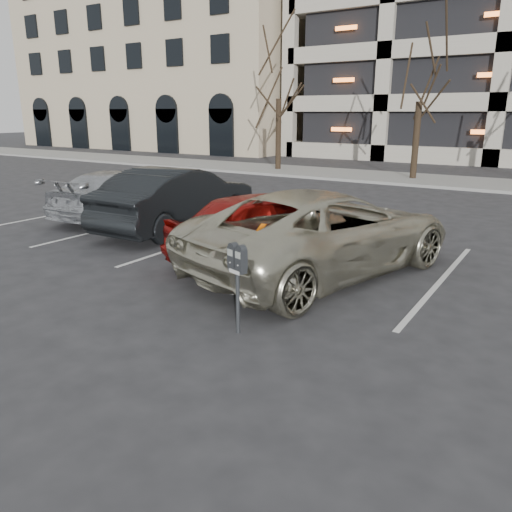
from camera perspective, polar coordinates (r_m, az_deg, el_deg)
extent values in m
plane|color=#28282B|center=(8.00, 6.69, -5.66)|extent=(140.00, 140.00, 0.00)
cube|color=gray|center=(23.11, 24.67, 7.47)|extent=(80.00, 4.00, 0.12)
cube|color=silver|center=(16.09, -22.28, 4.35)|extent=(0.10, 5.20, 0.00)
cube|color=silver|center=(13.92, -15.54, 3.30)|extent=(0.10, 5.20, 0.00)
cube|color=silver|center=(12.02, -6.53, 1.83)|extent=(0.10, 5.20, 0.00)
cube|color=silver|center=(10.53, 5.39, -0.20)|extent=(0.10, 5.20, 0.00)
cube|color=silver|center=(9.65, 20.32, -2.70)|extent=(0.10, 5.20, 0.00)
cube|color=tan|center=(48.39, -8.22, 21.34)|extent=(26.00, 16.00, 15.00)
cylinder|color=black|center=(26.29, 2.57, 13.59)|extent=(0.28, 0.28, 3.61)
cylinder|color=black|center=(23.57, 17.80, 12.32)|extent=(0.28, 0.28, 3.40)
cylinder|color=black|center=(6.85, -2.10, -5.31)|extent=(0.06, 0.06, 0.90)
cube|color=black|center=(6.69, -2.14, -1.56)|extent=(0.32, 0.19, 0.06)
cube|color=silver|center=(6.67, -2.51, -1.81)|extent=(0.21, 0.07, 0.05)
cube|color=gray|center=(6.66, -3.03, 0.40)|extent=(0.10, 0.04, 0.09)
cube|color=gray|center=(6.53, -2.13, 0.09)|extent=(0.10, 0.04, 0.09)
imported|color=beige|center=(9.47, 7.72, 2.78)|extent=(4.08, 6.20, 1.58)
cube|color=#E75B04|center=(8.60, 2.94, 6.96)|extent=(0.10, 0.20, 0.01)
imported|color=#9C120E|center=(10.16, 1.66, 3.52)|extent=(3.17, 4.66, 1.47)
imported|color=black|center=(13.16, -8.94, 6.53)|extent=(1.87, 4.94, 1.61)
imported|color=#B1B4B9|center=(15.07, -14.85, 6.90)|extent=(2.21, 4.80, 1.36)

